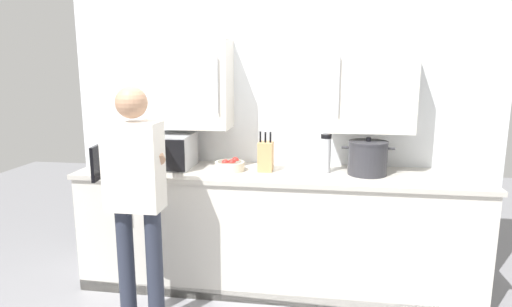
% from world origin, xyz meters
% --- Properties ---
extents(back_wall_tiled, '(3.50, 0.44, 2.61)m').
position_xyz_m(back_wall_tiled, '(0.00, 1.22, 1.37)').
color(back_wall_tiled, silver).
rests_on(back_wall_tiled, ground_plane).
extents(counter_unit, '(3.06, 0.66, 0.94)m').
position_xyz_m(counter_unit, '(0.00, 0.90, 0.47)').
color(counter_unit, beige).
rests_on(counter_unit, ground_plane).
extents(microwave_oven, '(0.59, 0.78, 0.27)m').
position_xyz_m(microwave_oven, '(-1.00, 0.93, 1.07)').
color(microwave_oven, '#B7BABF').
rests_on(microwave_oven, counter_unit).
extents(knife_block, '(0.11, 0.15, 0.31)m').
position_xyz_m(knife_block, '(-0.09, 0.94, 1.06)').
color(knife_block, tan).
rests_on(knife_block, counter_unit).
extents(stock_pot, '(0.39, 0.29, 0.28)m').
position_xyz_m(stock_pot, '(0.68, 0.93, 1.07)').
color(stock_pot, '#2D2D33').
rests_on(stock_pot, counter_unit).
extents(fruit_bowl, '(0.23, 0.23, 0.10)m').
position_xyz_m(fruit_bowl, '(-0.36, 0.90, 0.98)').
color(fruit_bowl, beige).
rests_on(fruit_bowl, counter_unit).
extents(thermos_flask, '(0.08, 0.08, 0.29)m').
position_xyz_m(thermos_flask, '(0.37, 0.94, 1.09)').
color(thermos_flask, '#B7BABF').
rests_on(thermos_flask, counter_unit).
extents(person_figure, '(0.44, 0.53, 1.61)m').
position_xyz_m(person_figure, '(-0.84, 0.24, 0.96)').
color(person_figure, '#282D3D').
rests_on(person_figure, ground_plane).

